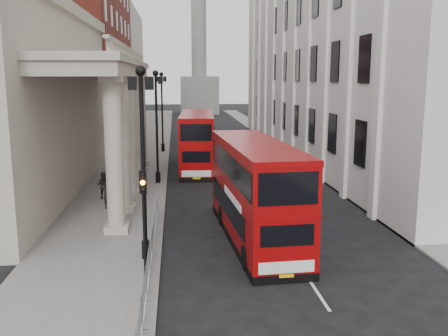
{
  "coord_description": "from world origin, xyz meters",
  "views": [
    {
      "loc": [
        0.81,
        -17.1,
        8.0
      ],
      "look_at": [
        3.34,
        9.08,
        3.15
      ],
      "focal_mm": 40.0,
      "sensor_mm": 36.0,
      "label": 1
    }
  ],
  "objects_px": {
    "bus_near": "(255,189)",
    "pedestrian_b": "(103,185)",
    "monument_column": "(199,38)",
    "lamp_post_south": "(143,150)",
    "bus_far": "(197,140)",
    "pedestrian_c": "(122,169)",
    "traffic_light": "(144,204)",
    "lamp_post_north": "(162,106)",
    "pedestrian_a": "(108,195)",
    "lamp_post_mid": "(157,119)"
  },
  "relations": [
    {
      "from": "lamp_post_south",
      "to": "pedestrian_b",
      "type": "relative_size",
      "value": 4.69
    },
    {
      "from": "lamp_post_south",
      "to": "bus_far",
      "type": "xyz_separation_m",
      "value": [
        3.23,
        21.82,
        -2.35
      ]
    },
    {
      "from": "monument_column",
      "to": "lamp_post_north",
      "type": "xyz_separation_m",
      "value": [
        -6.6,
        -56.0,
        -11.07
      ]
    },
    {
      "from": "lamp_post_north",
      "to": "pedestrian_b",
      "type": "xyz_separation_m",
      "value": [
        -3.37,
        -20.71,
        -3.9
      ]
    },
    {
      "from": "bus_far",
      "to": "lamp_post_mid",
      "type": "bearing_deg",
      "value": -115.8
    },
    {
      "from": "lamp_post_mid",
      "to": "pedestrian_c",
      "type": "height_order",
      "value": "lamp_post_mid"
    },
    {
      "from": "lamp_post_north",
      "to": "monument_column",
      "type": "bearing_deg",
      "value": 83.28
    },
    {
      "from": "lamp_post_north",
      "to": "pedestrian_a",
      "type": "distance_m",
      "value": 23.73
    },
    {
      "from": "monument_column",
      "to": "traffic_light",
      "type": "height_order",
      "value": "monument_column"
    },
    {
      "from": "bus_near",
      "to": "bus_far",
      "type": "height_order",
      "value": "bus_far"
    },
    {
      "from": "bus_near",
      "to": "pedestrian_b",
      "type": "xyz_separation_m",
      "value": [
        -8.61,
        8.77,
        -1.53
      ]
    },
    {
      "from": "monument_column",
      "to": "lamp_post_south",
      "type": "relative_size",
      "value": 6.51
    },
    {
      "from": "pedestrian_c",
      "to": "monument_column",
      "type": "bearing_deg",
      "value": 106.76
    },
    {
      "from": "bus_near",
      "to": "pedestrian_c",
      "type": "bearing_deg",
      "value": 114.5
    },
    {
      "from": "pedestrian_b",
      "to": "monument_column",
      "type": "bearing_deg",
      "value": -84.4
    },
    {
      "from": "traffic_light",
      "to": "pedestrian_a",
      "type": "height_order",
      "value": "traffic_light"
    },
    {
      "from": "bus_near",
      "to": "lamp_post_mid",
      "type": "bearing_deg",
      "value": 107.61
    },
    {
      "from": "pedestrian_c",
      "to": "bus_far",
      "type": "bearing_deg",
      "value": 59.35
    },
    {
      "from": "pedestrian_a",
      "to": "monument_column",
      "type": "bearing_deg",
      "value": 57.65
    },
    {
      "from": "bus_near",
      "to": "pedestrian_c",
      "type": "distance_m",
      "value": 17.16
    },
    {
      "from": "bus_far",
      "to": "lamp_post_north",
      "type": "bearing_deg",
      "value": 110.85
    },
    {
      "from": "lamp_post_south",
      "to": "bus_far",
      "type": "distance_m",
      "value": 22.18
    },
    {
      "from": "lamp_post_mid",
      "to": "pedestrian_c",
      "type": "bearing_deg",
      "value": 150.62
    },
    {
      "from": "bus_far",
      "to": "pedestrian_b",
      "type": "height_order",
      "value": "bus_far"
    },
    {
      "from": "lamp_post_mid",
      "to": "pedestrian_c",
      "type": "distance_m",
      "value": 5.13
    },
    {
      "from": "lamp_post_north",
      "to": "pedestrian_a",
      "type": "relative_size",
      "value": 5.26
    },
    {
      "from": "bus_far",
      "to": "pedestrian_c",
      "type": "relative_size",
      "value": 7.07
    },
    {
      "from": "pedestrian_b",
      "to": "traffic_light",
      "type": "bearing_deg",
      "value": 117.61
    },
    {
      "from": "lamp_post_south",
      "to": "pedestrian_c",
      "type": "height_order",
      "value": "lamp_post_south"
    },
    {
      "from": "traffic_light",
      "to": "pedestrian_b",
      "type": "distance_m",
      "value": 13.91
    },
    {
      "from": "lamp_post_north",
      "to": "bus_far",
      "type": "relative_size",
      "value": 0.73
    },
    {
      "from": "lamp_post_mid",
      "to": "pedestrian_a",
      "type": "height_order",
      "value": "lamp_post_mid"
    },
    {
      "from": "lamp_post_north",
      "to": "pedestrian_c",
      "type": "xyz_separation_m",
      "value": [
        -2.82,
        -14.41,
        -3.98
      ]
    },
    {
      "from": "lamp_post_mid",
      "to": "lamp_post_north",
      "type": "xyz_separation_m",
      "value": [
        0.0,
        16.0,
        0.0
      ]
    },
    {
      "from": "pedestrian_c",
      "to": "lamp_post_mid",
      "type": "bearing_deg",
      "value": -5.0
    },
    {
      "from": "lamp_post_mid",
      "to": "lamp_post_south",
      "type": "bearing_deg",
      "value": -90.0
    },
    {
      "from": "lamp_post_north",
      "to": "pedestrian_b",
      "type": "bearing_deg",
      "value": -99.24
    },
    {
      "from": "pedestrian_c",
      "to": "traffic_light",
      "type": "bearing_deg",
      "value": -57.16
    },
    {
      "from": "lamp_post_south",
      "to": "pedestrian_c",
      "type": "relative_size",
      "value": 5.13
    },
    {
      "from": "pedestrian_a",
      "to": "pedestrian_c",
      "type": "distance_m",
      "value": 8.82
    },
    {
      "from": "lamp_post_north",
      "to": "bus_near",
      "type": "distance_m",
      "value": 30.04
    },
    {
      "from": "traffic_light",
      "to": "pedestrian_a",
      "type": "distance_m",
      "value": 11.37
    },
    {
      "from": "bus_far",
      "to": "monument_column",
      "type": "bearing_deg",
      "value": 90.33
    },
    {
      "from": "lamp_post_south",
      "to": "traffic_light",
      "type": "height_order",
      "value": "lamp_post_south"
    },
    {
      "from": "traffic_light",
      "to": "lamp_post_north",
      "type": "bearing_deg",
      "value": 90.17
    },
    {
      "from": "pedestrian_a",
      "to": "pedestrian_b",
      "type": "distance_m",
      "value": 2.59
    },
    {
      "from": "monument_column",
      "to": "lamp_post_north",
      "type": "distance_m",
      "value": 57.46
    },
    {
      "from": "monument_column",
      "to": "bus_near",
      "type": "relative_size",
      "value": 4.75
    },
    {
      "from": "monument_column",
      "to": "lamp_post_south",
      "type": "distance_m",
      "value": 88.94
    },
    {
      "from": "lamp_post_north",
      "to": "bus_near",
      "type": "relative_size",
      "value": 0.73
    }
  ]
}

